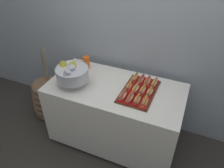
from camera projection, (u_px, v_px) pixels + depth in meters
The scene contains 19 objects.
ground_plane at pixel (115, 137), 2.78m from camera, with size 10.00×10.00×0.00m, color #38332D.
back_wall at pixel (133, 25), 2.39m from camera, with size 6.00×0.10×2.60m, color #9EA8B2.
buffet_table at pixel (115, 113), 2.53m from camera, with size 1.46×0.74×0.80m.
floor_vase at pixel (49, 98), 3.01m from camera, with size 0.45×0.45×1.06m.
serving_tray at pixel (139, 92), 2.24m from camera, with size 0.34×0.53×0.01m.
hot_dog_0 at pixel (123, 96), 2.14m from camera, with size 0.07×0.17×0.06m.
hot_dog_1 at pixel (130, 98), 2.11m from camera, with size 0.07×0.18×0.06m.
hot_dog_2 at pixel (137, 100), 2.09m from camera, with size 0.07×0.16×0.06m.
hot_dog_3 at pixel (145, 102), 2.06m from camera, with size 0.07×0.18×0.06m.
hot_dog_4 at pixel (129, 86), 2.26m from camera, with size 0.06×0.16×0.06m.
hot_dog_5 at pixel (136, 88), 2.24m from camera, with size 0.07×0.18×0.06m.
hot_dog_6 at pixel (143, 90), 2.21m from camera, with size 0.07×0.18×0.06m.
hot_dog_7 at pixel (150, 92), 2.19m from camera, with size 0.07×0.16×0.06m.
hot_dog_8 at pixel (134, 78), 2.38m from camera, with size 0.08×0.17×0.06m.
hot_dog_9 at pixel (141, 80), 2.36m from camera, with size 0.07×0.18×0.06m.
hot_dog_10 at pixel (147, 82), 2.33m from camera, with size 0.07×0.18×0.06m.
hot_dog_11 at pixel (154, 83), 2.31m from camera, with size 0.07×0.18×0.06m.
punch_bowl at pixel (72, 73), 2.27m from camera, with size 0.35×0.35×0.26m.
cup_stack at pixel (86, 62), 2.58m from camera, with size 0.08×0.08×0.15m.
Camera 1 is at (0.69, -1.71, 2.19)m, focal length 34.85 mm.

